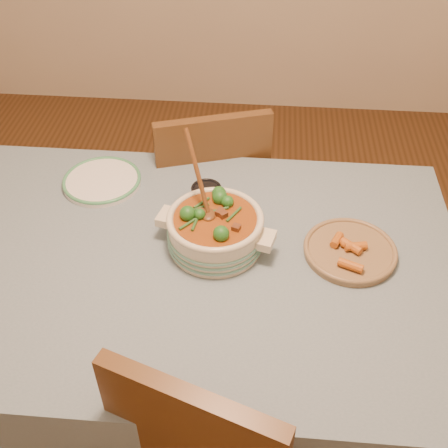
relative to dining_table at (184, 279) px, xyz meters
name	(u,v)px	position (x,y,z in m)	size (l,w,h in m)	color
floor	(192,394)	(0.00, 0.00, -0.66)	(4.50, 4.50, 0.00)	#452A13
dining_table	(184,279)	(0.00, 0.00, 0.00)	(1.68, 1.08, 0.76)	brown
stew_casserole	(215,228)	(0.09, 0.06, 0.16)	(0.37, 0.34, 0.34)	beige
white_plate	(102,181)	(-0.33, 0.34, 0.10)	(0.29, 0.29, 0.02)	white
condiment_bowl	(206,193)	(0.04, 0.28, 0.12)	(0.11, 0.11, 0.05)	black
fried_plate	(350,250)	(0.50, 0.06, 0.11)	(0.35, 0.35, 0.05)	#8C724D
chair_far	(209,189)	(0.01, 0.63, -0.14)	(0.54, 0.54, 0.93)	brown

